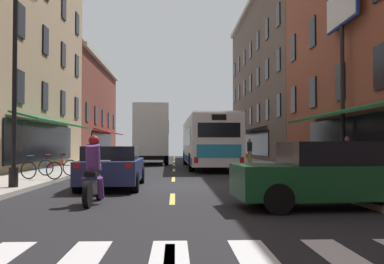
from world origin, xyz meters
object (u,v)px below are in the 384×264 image
at_px(pedestrian_far, 348,156).
at_px(street_lamp_twin, 15,79).
at_px(sedan_near, 331,174).
at_px(bicycle_mid, 58,167).
at_px(billboard_sign, 342,29).
at_px(box_truck, 151,135).
at_px(bicycle_near, 41,170).
at_px(motorcycle_rider, 94,175).
at_px(sedan_mid, 113,166).
at_px(pedestrian_mid, 250,150).
at_px(sedan_far, 158,152).
at_px(transit_bus, 207,141).

bearing_deg(pedestrian_far, street_lamp_twin, -152.02).
relative_size(sedan_near, bicycle_mid, 2.55).
bearing_deg(billboard_sign, box_truck, 121.44).
distance_m(bicycle_mid, street_lamp_twin, 5.79).
xyz_separation_m(bicycle_near, bicycle_mid, (0.11, 1.95, 0.00)).
xyz_separation_m(sedan_near, motorcycle_rider, (-5.51, 0.80, -0.05)).
bearing_deg(sedan_mid, bicycle_mid, 126.00).
relative_size(billboard_sign, pedestrian_mid, 4.54).
xyz_separation_m(billboard_sign, pedestrian_mid, (-1.67, 13.04, -5.24)).
relative_size(billboard_sign, motorcycle_rider, 3.81).
height_order(sedan_near, pedestrian_far, pedestrian_far).
height_order(box_truck, sedan_far, box_truck).
bearing_deg(billboard_sign, bicycle_mid, 176.97).
xyz_separation_m(sedan_near, sedan_far, (-5.28, 33.77, -0.08)).
bearing_deg(box_truck, pedestrian_mid, -10.28).
xyz_separation_m(bicycle_mid, street_lamp_twin, (-0.03, -4.98, 2.96)).
relative_size(sedan_mid, sedan_far, 1.03).
height_order(sedan_far, motorcycle_rider, motorcycle_rider).
distance_m(box_truck, motorcycle_rider, 21.62).
distance_m(box_truck, sedan_mid, 17.63).
relative_size(pedestrian_far, street_lamp_twin, 0.27).
xyz_separation_m(sedan_mid, bicycle_mid, (-2.82, 3.88, -0.21)).
relative_size(motorcycle_rider, street_lamp_twin, 0.34).
bearing_deg(transit_bus, bicycle_mid, -129.17).
height_order(transit_bus, pedestrian_mid, transit_bus).
relative_size(box_truck, pedestrian_mid, 4.12).
distance_m(sedan_near, motorcycle_rider, 5.57).
distance_m(sedan_far, bicycle_mid, 25.29).
xyz_separation_m(sedan_far, motorcycle_rider, (-0.23, -32.97, 0.03)).
bearing_deg(motorcycle_rider, street_lamp_twin, 135.67).
bearing_deg(sedan_near, billboard_sign, 66.94).
bearing_deg(pedestrian_mid, sedan_mid, 73.11).
height_order(pedestrian_mid, pedestrian_far, pedestrian_mid).
xyz_separation_m(box_truck, sedan_mid, (-0.30, -17.57, -1.42)).
bearing_deg(bicycle_near, sedan_far, 83.10).
relative_size(bicycle_near, street_lamp_twin, 0.28).
bearing_deg(sedan_mid, pedestrian_mid, 65.59).
distance_m(box_truck, pedestrian_mid, 7.29).
bearing_deg(bicycle_near, sedan_mid, -33.43).
relative_size(sedan_mid, motorcycle_rider, 2.19).
height_order(billboard_sign, pedestrian_far, billboard_sign).
xyz_separation_m(transit_bus, pedestrian_mid, (3.33, 3.96, -0.60)).
height_order(transit_bus, sedan_near, transit_bus).
bearing_deg(pedestrian_far, sedan_near, -102.51).
height_order(transit_bus, motorcycle_rider, transit_bus).
height_order(sedan_near, bicycle_near, sedan_near).
relative_size(transit_bus, bicycle_mid, 7.24).
distance_m(sedan_near, pedestrian_far, 7.74).
relative_size(motorcycle_rider, bicycle_near, 1.23).
height_order(box_truck, sedan_near, box_truck).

